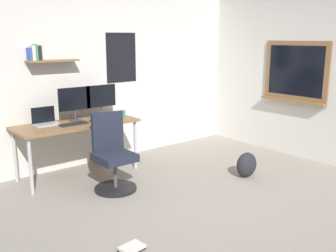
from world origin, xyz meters
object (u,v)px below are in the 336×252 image
(desk, at_px, (77,127))
(book_stack_on_floor, at_px, (132,248))
(monitor_secondary, at_px, (101,99))
(keyboard, at_px, (74,124))
(monitor_primary, at_px, (75,102))
(computer_mouse, at_px, (93,121))
(office_chair, at_px, (113,157))
(backpack, at_px, (247,165))
(laptop, at_px, (45,121))
(coffee_mug, at_px, (123,113))

(desk, height_order, book_stack_on_floor, desk)
(monitor_secondary, distance_m, keyboard, 0.62)
(monitor_primary, height_order, computer_mouse, monitor_primary)
(desk, distance_m, office_chair, 0.78)
(backpack, bearing_deg, laptop, 141.16)
(computer_mouse, distance_m, backpack, 2.17)
(keyboard, height_order, computer_mouse, computer_mouse)
(monitor_secondary, bearing_deg, backpack, -52.06)
(monitor_primary, bearing_deg, keyboard, -122.11)
(monitor_secondary, bearing_deg, keyboard, -159.81)
(backpack, bearing_deg, book_stack_on_floor, -165.80)
(backpack, bearing_deg, keyboard, 141.42)
(coffee_mug, xyz_separation_m, book_stack_on_floor, (-1.25, -2.06, -0.75))
(office_chair, height_order, monitor_secondary, monitor_secondary)
(monitor_primary, xyz_separation_m, keyboard, (-0.12, -0.19, -0.26))
(computer_mouse, height_order, backpack, computer_mouse)
(keyboard, bearing_deg, backpack, -38.58)
(desk, height_order, coffee_mug, coffee_mug)
(laptop, bearing_deg, coffee_mug, -10.12)
(laptop, xyz_separation_m, computer_mouse, (0.56, -0.24, -0.04))
(monitor_primary, relative_size, coffee_mug, 5.04)
(backpack, xyz_separation_m, book_stack_on_floor, (-2.26, -0.57, -0.14))
(desk, xyz_separation_m, office_chair, (0.10, -0.73, -0.26))
(monitor_secondary, height_order, book_stack_on_floor, monitor_secondary)
(monitor_secondary, xyz_separation_m, computer_mouse, (-0.25, -0.19, -0.25))
(desk, relative_size, office_chair, 1.71)
(book_stack_on_floor, bearing_deg, desk, 75.53)
(office_chair, relative_size, backpack, 2.79)
(coffee_mug, height_order, book_stack_on_floor, coffee_mug)
(monitor_secondary, bearing_deg, coffee_mug, -28.49)
(monitor_primary, relative_size, computer_mouse, 4.46)
(monitor_secondary, xyz_separation_m, keyboard, (-0.53, -0.19, -0.26))
(book_stack_on_floor, bearing_deg, backpack, 14.20)
(coffee_mug, height_order, backpack, coffee_mug)
(coffee_mug, relative_size, book_stack_on_floor, 0.39)
(computer_mouse, bearing_deg, book_stack_on_floor, -110.20)
(computer_mouse, distance_m, book_stack_on_floor, 2.26)
(computer_mouse, relative_size, coffee_mug, 1.13)
(laptop, relative_size, backpack, 0.91)
(desk, distance_m, book_stack_on_floor, 2.25)
(laptop, xyz_separation_m, keyboard, (0.28, -0.24, -0.04))
(laptop, bearing_deg, computer_mouse, -23.25)
(monitor_secondary, height_order, backpack, monitor_secondary)
(laptop, relative_size, monitor_primary, 0.67)
(keyboard, height_order, book_stack_on_floor, keyboard)
(keyboard, xyz_separation_m, backpack, (1.80, -1.44, -0.57))
(office_chair, height_order, backpack, office_chair)
(desk, relative_size, monitor_secondary, 3.51)
(laptop, height_order, keyboard, laptop)
(book_stack_on_floor, bearing_deg, monitor_secondary, 65.84)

